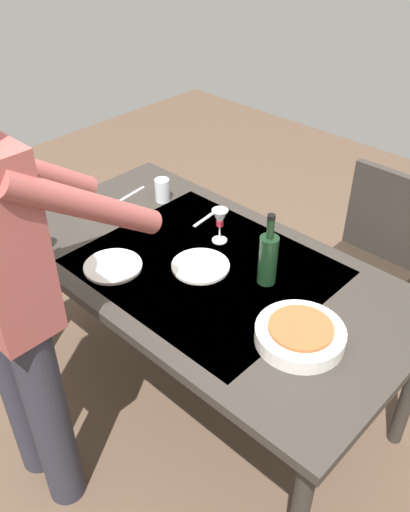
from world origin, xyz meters
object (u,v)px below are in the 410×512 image
Objects in this scene: dining_table at (205,280)px; water_cup_near_left at (162,190)px; chair_near at (371,253)px; serving_bowl_pasta at (300,334)px; wine_bottle at (268,258)px; dinner_plate_far at (201,266)px; person_server at (9,292)px; water_cup_far_left at (42,239)px; wine_glass_left at (220,220)px; dinner_plate_near at (113,266)px; water_cup_near_right at (85,197)px.

dining_table is 0.57m from water_cup_near_left.
serving_bowl_pasta is at bearing 102.97° from chair_near.
wine_bottle is 0.29m from dinner_plate_far.
person_server is 0.94m from serving_bowl_pasta.
water_cup_far_left is 0.39× the size of dinner_plate_far.
wine_glass_left is at bearing -95.28° from person_server.
chair_near is at bearing -116.99° from dinner_plate_near.
person_server is at bearing 129.56° from water_cup_near_right.
chair_near is at bearing -109.85° from dinner_plate_far.
serving_bowl_pasta is (-0.51, 0.08, 0.10)m from dining_table.
water_cup_near_left is at bearing -96.82° from water_cup_far_left.
chair_near is 3.07× the size of wine_bottle.
wine_glass_left is 0.43m from water_cup_near_left.
dinner_plate_near is at bearing 35.33° from wine_bottle.
dining_table is 1.86× the size of chair_near.
dinner_plate_far is at bearing -7.40° from serving_bowl_pasta.
water_cup_near_right is 0.33× the size of serving_bowl_pasta.
water_cup_near_right is (0.71, 0.05, 0.12)m from dining_table.
serving_bowl_pasta is 0.53m from dinner_plate_far.
dinner_plate_near is at bearing 116.12° from water_cup_near_left.
person_server is at bearing 64.13° from wine_bottle.
water_cup_near_right is 0.43× the size of dinner_plate_far.
water_cup_near_right reaches higher than serving_bowl_pasta.
water_cup_near_left is at bearing -70.52° from person_server.
wine_bottle is at bearing 165.91° from wine_glass_left.
water_cup_near_left reaches higher than water_cup_far_left.
chair_near is 1.51m from water_cup_far_left.
wine_bottle is 0.75m from water_cup_near_left.
wine_bottle is at bearing 84.88° from chair_near.
wine_bottle is at bearing -150.27° from water_cup_far_left.
serving_bowl_pasta is at bearing 170.67° from dining_table.
wine_bottle is at bearing -155.77° from dinner_plate_far.
water_cup_far_left reaches higher than dinner_plate_far.
water_cup_far_left is (0.41, -0.35, -0.16)m from person_server.
water_cup_near_left reaches higher than dinner_plate_near.
serving_bowl_pasta is at bearing 172.60° from dinner_plate_far.
wine_bottle is 3.29× the size of water_cup_far_left.
dining_table is 7.35× the size of dinner_plate_near.
water_cup_far_left is at bearing 47.50° from wine_glass_left.
wine_bottle is 1.29× the size of dinner_plate_far.
dinner_plate_near reaches higher than dining_table.
dinner_plate_far is at bearing 110.33° from wine_glass_left.
dining_table is at bearing -9.33° from serving_bowl_pasta.
water_cup_near_left is 0.61m from water_cup_far_left.
water_cup_near_right is (0.95, 0.14, -0.06)m from wine_bottle.
water_cup_near_right is at bearing 18.92° from wine_glass_left.
chair_near is 8.31× the size of water_cup_near_left.
wine_bottle is 0.34m from serving_bowl_pasta.
water_cup_near_left is (0.73, -0.14, -0.06)m from wine_bottle.
person_server is 0.52m from dinner_plate_near.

